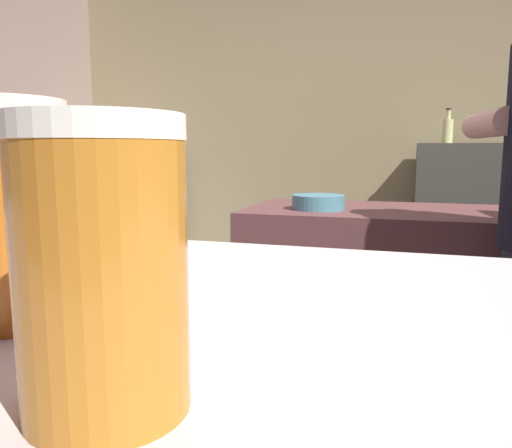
% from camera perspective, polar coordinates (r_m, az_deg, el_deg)
% --- Properties ---
extents(wall_back, '(5.20, 0.10, 2.70)m').
position_cam_1_polar(wall_back, '(3.55, 18.95, 11.42)').
color(wall_back, '#8D7F59').
rests_on(wall_back, ground).
extents(back_shelf, '(0.77, 0.36, 1.18)m').
position_cam_1_polar(back_shelf, '(3.34, 24.31, -1.72)').
color(back_shelf, '#3C3E36').
rests_on(back_shelf, ground).
extents(mini_fridge, '(0.60, 0.58, 1.04)m').
position_cam_1_polar(mini_fridge, '(3.71, -14.99, -1.40)').
color(mini_fridge, white).
rests_on(mini_fridge, ground).
extents(mixing_bowl, '(0.20, 0.20, 0.06)m').
position_cam_1_polar(mixing_bowl, '(1.91, 7.22, 2.53)').
color(mixing_bowl, teal).
rests_on(mixing_bowl, prep_counter).
extents(pint_glass_near, '(0.07, 0.07, 0.13)m').
position_cam_1_polar(pint_glass_near, '(0.22, -17.29, -4.78)').
color(pint_glass_near, '#B97122').
rests_on(pint_glass_near, bar_counter).
extents(pint_glass_far, '(0.08, 0.08, 0.14)m').
position_cam_1_polar(pint_glass_far, '(0.36, -26.49, 1.20)').
color(pint_glass_far, '#BA611C').
rests_on(pint_glass_far, bar_counter).
extents(bottle_olive_oil, '(0.06, 0.06, 0.21)m').
position_cam_1_polar(bottle_olive_oil, '(3.21, 21.32, 10.13)').
color(bottle_olive_oil, '#CCD286').
rests_on(bottle_olive_oil, back_shelf).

